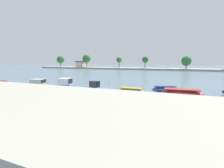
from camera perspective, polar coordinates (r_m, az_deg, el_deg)
moored_boat_1 at (r=31.44m, az=-29.21°, el=-0.93°), size 3.95×2.31×0.89m
moored_boat_2 at (r=29.24m, az=-21.82°, el=-0.67°), size 5.73×3.36×1.67m
moored_boat_3 at (r=26.85m, az=-13.94°, el=-0.92°), size 5.24×2.73×1.89m
moored_boat_4 at (r=25.42m, az=-5.04°, el=-1.49°), size 4.23×2.26×1.60m
moored_boat_5 at (r=23.87m, az=5.64°, el=-2.24°), size 3.65×1.26×0.92m
moored_boat_6 at (r=26.72m, az=15.47°, el=-1.53°), size 3.69×2.16×0.88m
moored_boat_7 at (r=22.33m, az=20.05°, el=-2.92°), size 4.77×2.08×1.18m
mooring_buoy_1 at (r=37.70m, az=-0.76°, el=0.63°), size 0.25×0.25×0.25m
distant_shoreline at (r=94.68m, az=14.03°, el=5.22°), size 138.25×11.53×7.93m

